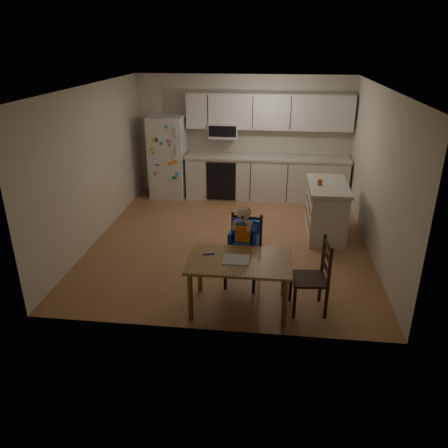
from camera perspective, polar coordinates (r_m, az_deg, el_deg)
room at (r=7.43m, az=1.28°, el=8.25°), size 4.52×5.01×2.51m
refrigerator at (r=9.39m, az=-7.31°, el=8.69°), size 0.72×0.70×1.70m
kitchen_run at (r=9.20m, az=5.47°, el=8.66°), size 3.37×0.62×2.15m
kitchen_island at (r=7.64m, az=13.19°, el=1.84°), size 0.65×1.24×0.91m
red_cup at (r=7.41m, az=12.43°, el=5.36°), size 0.08×0.08×0.10m
dining_table at (r=5.35m, az=2.06°, el=-5.56°), size 1.26×0.81×0.67m
napkin at (r=5.30m, az=1.58°, el=-4.67°), size 0.32×0.28×0.01m
toddler_spoon at (r=5.43m, az=-2.11°, el=-3.95°), size 0.12×0.06×0.02m
chair_booster at (r=5.86m, az=2.65°, el=-1.73°), size 0.49×0.49×1.15m
chair_side at (r=5.45m, az=12.11°, el=-6.13°), size 0.46×0.46×0.95m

